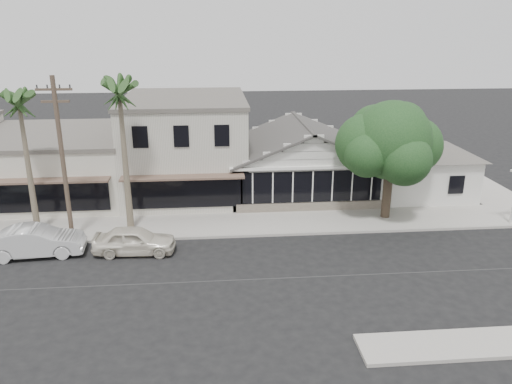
{
  "coord_description": "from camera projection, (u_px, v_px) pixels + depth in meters",
  "views": [
    {
      "loc": [
        -1.13,
        -20.83,
        11.37
      ],
      "look_at": [
        1.23,
        6.0,
        2.32
      ],
      "focal_mm": 35.0,
      "sensor_mm": 36.0,
      "label": 1
    }
  ],
  "objects": [
    {
      "name": "car_0",
      "position": [
        134.0,
        240.0,
        25.94
      ],
      "size": [
        4.32,
        1.91,
        1.44
      ],
      "primitive_type": "imported",
      "rotation": [
        0.0,
        0.0,
        1.52
      ],
      "color": "silver",
      "rests_on": "ground"
    },
    {
      "name": "palm_east",
      "position": [
        119.0,
        93.0,
        26.35
      ],
      "size": [
        3.57,
        3.57,
        9.25
      ],
      "color": "#726651",
      "rests_on": "ground"
    },
    {
      "name": "utility_pole",
      "position": [
        62.0,
        157.0,
        26.02
      ],
      "size": [
        1.8,
        0.24,
        9.0
      ],
      "color": "brown",
      "rests_on": "ground"
    },
    {
      "name": "palm_mid",
      "position": [
        19.0,
        104.0,
        26.19
      ],
      "size": [
        3.11,
        3.11,
        8.63
      ],
      "color": "#726651",
      "rests_on": "ground"
    },
    {
      "name": "row_building_near",
      "position": [
        186.0,
        147.0,
        34.85
      ],
      "size": [
        8.0,
        10.0,
        6.5
      ],
      "primitive_type": "cube",
      "color": "beige",
      "rests_on": "ground"
    },
    {
      "name": "corner_shop",
      "position": [
        302.0,
        157.0,
        34.74
      ],
      "size": [
        10.4,
        8.6,
        5.1
      ],
      "color": "white",
      "rests_on": "ground"
    },
    {
      "name": "row_building_midnear",
      "position": [
        56.0,
        166.0,
        34.47
      ],
      "size": [
        10.0,
        10.0,
        4.2
      ],
      "primitive_type": "cube",
      "color": "beige",
      "rests_on": "ground"
    },
    {
      "name": "sidewalk_north",
      "position": [
        97.0,
        229.0,
        29.07
      ],
      "size": [
        90.0,
        3.5,
        0.15
      ],
      "primitive_type": "cube",
      "color": "#9E9991",
      "rests_on": "ground"
    },
    {
      "name": "ground",
      "position": [
        241.0,
        280.0,
        23.39
      ],
      "size": [
        140.0,
        140.0,
        0.0
      ],
      "primitive_type": "plane",
      "color": "black",
      "rests_on": "ground"
    },
    {
      "name": "side_cottage",
      "position": [
        419.0,
        173.0,
        34.86
      ],
      "size": [
        6.0,
        6.0,
        3.0
      ],
      "primitive_type": "cube",
      "color": "white",
      "rests_on": "ground"
    },
    {
      "name": "car_1",
      "position": [
        36.0,
        241.0,
        25.64
      ],
      "size": [
        4.93,
        2.08,
        1.58
      ],
      "primitive_type": "imported",
      "rotation": [
        0.0,
        0.0,
        1.66
      ],
      "color": "silver",
      "rests_on": "ground"
    },
    {
      "name": "shade_tree",
      "position": [
        389.0,
        142.0,
        29.45
      ],
      "size": [
        6.55,
        5.93,
        7.27
      ],
      "rotation": [
        0.0,
        0.0,
        -0.05
      ],
      "color": "#493B2C",
      "rests_on": "ground"
    }
  ]
}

